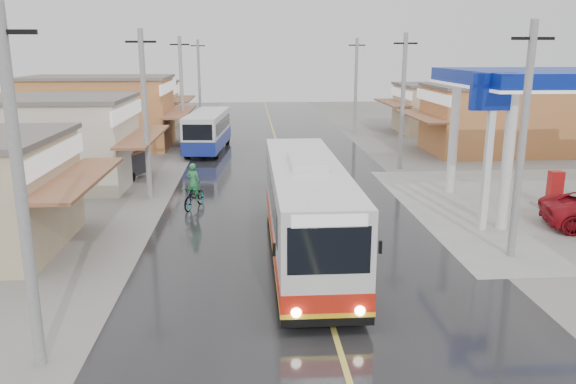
{
  "coord_description": "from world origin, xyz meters",
  "views": [
    {
      "loc": [
        -2.08,
        -17.98,
        7.06
      ],
      "look_at": [
        -0.69,
        2.26,
        1.89
      ],
      "focal_mm": 35.0,
      "sensor_mm": 36.0,
      "label": 1
    }
  ],
  "objects_px": {
    "coach_bus": "(306,209)",
    "cyclist": "(194,193)",
    "second_bus": "(208,131)",
    "tricycle_near": "(130,163)"
  },
  "relations": [
    {
      "from": "coach_bus",
      "to": "cyclist",
      "type": "height_order",
      "value": "coach_bus"
    },
    {
      "from": "second_bus",
      "to": "cyclist",
      "type": "height_order",
      "value": "second_bus"
    },
    {
      "from": "coach_bus",
      "to": "tricycle_near",
      "type": "relative_size",
      "value": 4.87
    },
    {
      "from": "second_bus",
      "to": "cyclist",
      "type": "bearing_deg",
      "value": -83.49
    },
    {
      "from": "coach_bus",
      "to": "cyclist",
      "type": "xyz_separation_m",
      "value": [
        -4.46,
        6.53,
        -1.02
      ]
    },
    {
      "from": "second_bus",
      "to": "cyclist",
      "type": "relative_size",
      "value": 3.96
    },
    {
      "from": "coach_bus",
      "to": "second_bus",
      "type": "relative_size",
      "value": 1.36
    },
    {
      "from": "second_bus",
      "to": "tricycle_near",
      "type": "height_order",
      "value": "second_bus"
    },
    {
      "from": "second_bus",
      "to": "tricycle_near",
      "type": "relative_size",
      "value": 3.59
    },
    {
      "from": "tricycle_near",
      "to": "cyclist",
      "type": "bearing_deg",
      "value": -36.43
    }
  ]
}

